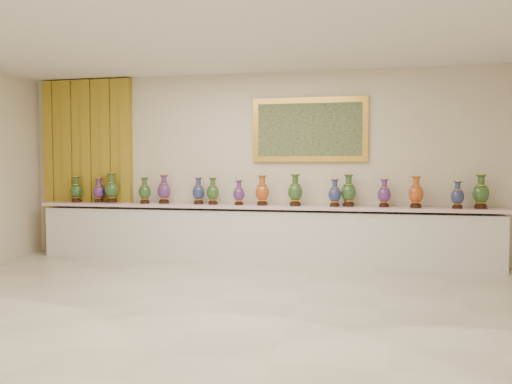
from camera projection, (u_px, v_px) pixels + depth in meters
ground at (219, 299)px, 5.65m from camera, size 8.00×8.00×0.00m
room at (121, 161)px, 8.44m from camera, size 8.00×8.00×8.00m
counter at (258, 234)px, 7.85m from camera, size 7.28×0.48×0.90m
vase_0 at (76, 190)px, 8.46m from camera, size 0.25×0.25×0.44m
vase_1 at (99, 191)px, 8.39m from camera, size 0.21×0.21×0.41m
vase_2 at (112, 189)px, 8.32m from camera, size 0.30×0.30×0.50m
vase_3 at (145, 192)px, 8.14m from camera, size 0.24×0.24×0.43m
vase_4 at (164, 190)px, 8.15m from camera, size 0.27×0.27×0.47m
vase_5 at (198, 192)px, 8.03m from camera, size 0.22×0.22×0.43m
vase_6 at (213, 192)px, 7.93m from camera, size 0.24×0.24×0.43m
vase_7 at (239, 194)px, 7.83m from camera, size 0.23×0.23×0.39m
vase_8 at (262, 192)px, 7.75m from camera, size 0.24×0.24×0.47m
vase_9 at (295, 192)px, 7.65m from camera, size 0.30×0.30×0.49m
vase_10 at (335, 194)px, 7.53m from camera, size 0.22×0.22×0.42m
vase_11 at (349, 192)px, 7.55m from camera, size 0.24×0.24×0.49m
vase_12 at (384, 194)px, 7.45m from camera, size 0.20×0.20×0.42m
vase_13 at (416, 193)px, 7.30m from camera, size 0.28×0.28×0.47m
vase_14 at (457, 196)px, 7.17m from camera, size 0.22×0.22×0.40m
vase_15 at (481, 193)px, 7.15m from camera, size 0.29×0.29×0.50m
label_card at (155, 204)px, 8.03m from camera, size 0.10×0.06×0.00m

